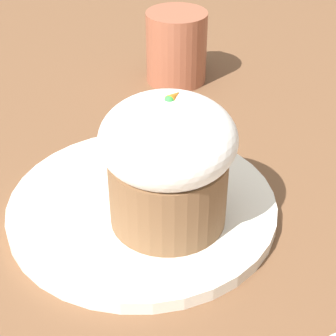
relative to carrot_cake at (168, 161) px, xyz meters
name	(u,v)px	position (x,y,z in m)	size (l,w,h in m)	color
ground_plane	(143,211)	(0.01, 0.03, -0.07)	(4.00, 4.00, 0.00)	brown
dessert_plate	(142,206)	(0.01, 0.03, -0.06)	(0.24, 0.24, 0.01)	white
carrot_cake	(168,161)	(0.00, 0.00, 0.00)	(0.11, 0.11, 0.12)	brown
spoon	(131,191)	(0.01, 0.05, -0.06)	(0.09, 0.12, 0.01)	silver
coffee_cup	(177,47)	(0.26, 0.13, -0.03)	(0.11, 0.08, 0.09)	#9E563D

